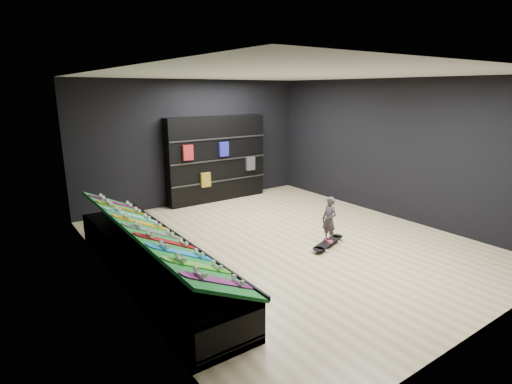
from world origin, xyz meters
TOP-DOWN VIEW (x-y plane):
  - floor at (0.00, 0.00)m, footprint 6.00×7.00m
  - ceiling at (0.00, 0.00)m, footprint 6.00×7.00m
  - wall_back at (0.00, 3.50)m, footprint 6.00×0.02m
  - wall_front at (0.00, -3.50)m, footprint 6.00×0.02m
  - wall_left at (-3.00, 0.00)m, footprint 0.02×7.00m
  - wall_right at (3.00, 0.00)m, footprint 0.02×7.00m
  - display_rack at (-2.55, 0.00)m, footprint 0.90×4.50m
  - turf_ramp at (-2.50, 0.00)m, footprint 0.92×4.50m
  - back_shelving at (0.48, 3.32)m, footprint 2.66×0.31m
  - floor_skateboard at (0.53, -0.61)m, footprint 1.00×0.53m
  - child at (0.53, -0.61)m, footprint 0.14×0.19m
  - display_board_0 at (-2.49, -1.90)m, footprint 0.93×0.22m
  - display_board_1 at (-2.49, -1.42)m, footprint 0.93×0.22m
  - display_board_2 at (-2.49, -0.95)m, footprint 0.93×0.22m
  - display_board_3 at (-2.49, -0.48)m, footprint 0.93×0.22m
  - display_board_4 at (-2.49, 0.00)m, footprint 0.93×0.22m
  - display_board_5 at (-2.49, 0.48)m, footprint 0.93×0.22m
  - display_board_6 at (-2.49, 0.95)m, footprint 0.93×0.22m
  - display_board_7 at (-2.49, 1.42)m, footprint 0.93×0.22m
  - display_board_8 at (-2.49, 1.90)m, footprint 0.93×0.22m

SIDE VIEW (x-z plane):
  - floor at x=0.00m, z-range -0.01..0.01m
  - floor_skateboard at x=0.53m, z-range 0.00..0.09m
  - display_rack at x=-2.55m, z-range 0.00..0.50m
  - child at x=0.53m, z-range 0.09..0.59m
  - turf_ramp at x=-2.50m, z-range 0.48..0.94m
  - display_board_0 at x=-2.49m, z-range 0.49..0.99m
  - display_board_1 at x=-2.49m, z-range 0.49..0.99m
  - display_board_2 at x=-2.49m, z-range 0.49..0.99m
  - display_board_3 at x=-2.49m, z-range 0.49..0.99m
  - display_board_4 at x=-2.49m, z-range 0.49..0.99m
  - display_board_5 at x=-2.49m, z-range 0.49..0.99m
  - display_board_6 at x=-2.49m, z-range 0.49..0.99m
  - display_board_7 at x=-2.49m, z-range 0.49..0.99m
  - display_board_8 at x=-2.49m, z-range 0.49..0.99m
  - back_shelving at x=0.48m, z-range 0.00..2.12m
  - wall_back at x=0.00m, z-range 0.00..3.00m
  - wall_front at x=0.00m, z-range 0.00..3.00m
  - wall_left at x=-3.00m, z-range 0.00..3.00m
  - wall_right at x=3.00m, z-range 0.00..3.00m
  - ceiling at x=0.00m, z-range 3.00..3.00m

